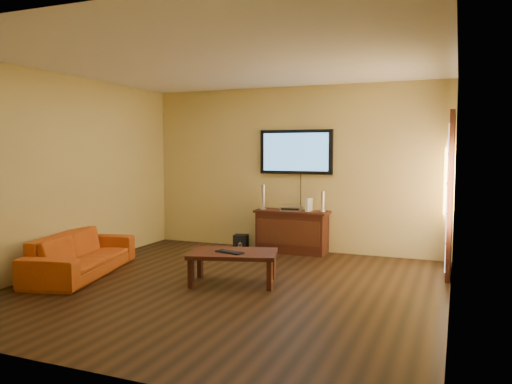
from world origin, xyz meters
The scene contains 14 objects.
ground_plane centered at (0.00, 0.00, 0.00)m, with size 5.00×5.00×0.00m, color black.
room_walls centered at (0.00, 0.62, 1.69)m, with size 5.00×5.00×5.00m.
french_door centered at (2.46, 1.70, 1.05)m, with size 0.07×1.02×2.22m.
media_console centered at (0.07, 2.26, 0.35)m, with size 1.19×0.45×0.69m.
television centered at (0.07, 2.45, 1.63)m, with size 1.22×0.08×0.72m.
coffee_table centered at (-0.01, 0.17, 0.35)m, with size 1.21×0.92×0.40m.
sofa centered at (-2.10, -0.16, 0.37)m, with size 1.89×0.55×0.74m, color #C05115.
speaker_left centered at (-0.43, 2.26, 0.87)m, with size 0.11×0.11×0.41m.
speaker_right centered at (0.57, 2.29, 0.84)m, with size 0.09×0.09×0.33m.
av_receiver centered at (0.07, 2.23, 0.73)m, with size 0.33×0.24×0.08m, color silver.
game_console centered at (0.35, 2.26, 0.80)m, with size 0.04×0.16×0.22m, color white.
subwoofer centered at (-0.86, 2.31, 0.11)m, with size 0.22×0.22×0.22m, color black.
bottle centered at (-0.69, 1.89, 0.09)m, with size 0.06×0.06×0.18m.
keyboard centered at (-0.03, 0.09, 0.41)m, with size 0.38×0.22×0.02m.
Camera 1 is at (2.55, -5.38, 1.66)m, focal length 35.00 mm.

